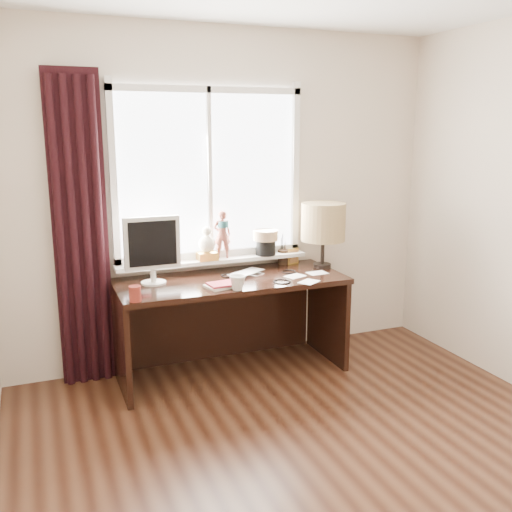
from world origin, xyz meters
name	(u,v)px	position (x,y,z in m)	size (l,w,h in m)	color
floor	(354,491)	(0.00, 0.00, 0.00)	(3.50, 4.00, 0.00)	#4B2B1A
wall_back	(227,199)	(0.00, 2.00, 1.30)	(3.50, 2.60, 0.00)	beige
laptop	(246,273)	(0.05, 1.69, 0.76)	(0.32, 0.20, 0.02)	silver
mug	(238,282)	(-0.16, 1.33, 0.81)	(0.11, 0.10, 0.11)	white
red_cup	(135,294)	(-0.86, 1.33, 0.80)	(0.08, 0.08, 0.10)	maroon
window	(211,199)	(-0.14, 1.95, 1.31)	(1.52, 0.23, 1.40)	white
curtain	(80,234)	(-1.13, 1.91, 1.12)	(0.38, 0.09, 2.25)	black
desk	(227,306)	(-0.10, 1.73, 0.51)	(1.70, 0.70, 0.75)	black
monitor	(152,246)	(-0.66, 1.70, 1.03)	(0.40, 0.18, 0.49)	beige
notebook_stack	(222,285)	(-0.23, 1.44, 0.77)	(0.26, 0.21, 0.03)	beige
brush_holder	(283,257)	(0.46, 1.91, 0.81)	(0.09, 0.09, 0.25)	black
icon_frame	(293,256)	(0.53, 1.88, 0.81)	(0.10, 0.03, 0.13)	gold
table_lamp	(323,223)	(0.70, 1.69, 1.11)	(0.35, 0.35, 0.52)	black
loose_papers	(307,277)	(0.45, 1.46, 0.75)	(0.37, 0.35, 0.00)	white
desk_cables	(270,277)	(0.19, 1.55, 0.75)	(0.62, 0.46, 0.01)	black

